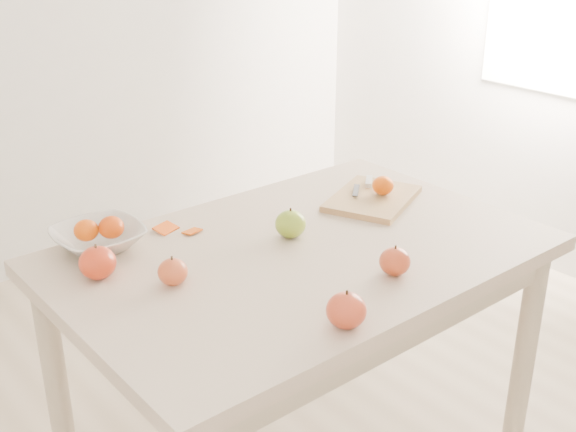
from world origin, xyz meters
TOP-DOWN VIEW (x-y plane):
  - table at (0.00, 0.00)m, footprint 1.20×0.80m
  - cutting_board at (0.36, 0.10)m, footprint 0.34×0.30m
  - board_tangerine at (0.39, 0.09)m, footprint 0.06×0.06m
  - fruit_bowl at (-0.39, 0.32)m, footprint 0.22×0.22m
  - bowl_tangerine_near at (-0.41, 0.33)m, footprint 0.06×0.06m
  - bowl_tangerine_far at (-0.36, 0.30)m, footprint 0.06×0.06m
  - orange_peel_a at (-0.21, 0.31)m, footprint 0.07×0.06m
  - orange_peel_b at (-0.16, 0.25)m, footprint 0.05×0.04m
  - paring_knife at (0.40, 0.17)m, footprint 0.15×0.10m
  - apple_green at (0.02, 0.07)m, footprint 0.08×0.08m
  - apple_red_b at (-0.34, 0.04)m, footprint 0.07×0.07m
  - apple_red_a at (-0.46, 0.17)m, footprint 0.09×0.09m
  - apple_red_e at (0.08, -0.24)m, footprint 0.07×0.07m
  - apple_red_c at (-0.17, -0.34)m, footprint 0.08×0.08m

SIDE VIEW (x-z plane):
  - table at x=0.00m, z-range 0.28..1.03m
  - orange_peel_a at x=-0.21m, z-range 0.75..0.76m
  - orange_peel_b at x=-0.16m, z-range 0.75..0.76m
  - cutting_board at x=0.36m, z-range 0.75..0.77m
  - paring_knife at x=0.40m, z-range 0.77..0.78m
  - fruit_bowl at x=-0.39m, z-range 0.75..0.80m
  - apple_red_b at x=-0.34m, z-range 0.75..0.81m
  - apple_red_e at x=0.08m, z-range 0.75..0.82m
  - apple_green at x=0.02m, z-range 0.75..0.82m
  - apple_red_c at x=-0.17m, z-range 0.75..0.82m
  - apple_red_a at x=-0.46m, z-range 0.75..0.83m
  - board_tangerine at x=0.39m, z-range 0.77..0.82m
  - bowl_tangerine_near at x=-0.41m, z-range 0.78..0.83m
  - bowl_tangerine_far at x=-0.36m, z-range 0.78..0.83m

